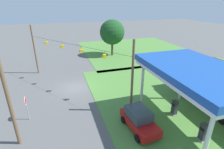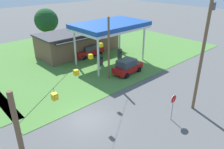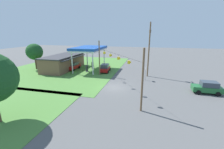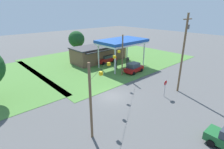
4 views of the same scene
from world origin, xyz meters
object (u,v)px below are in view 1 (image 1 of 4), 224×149
gas_station_canopy (197,73)px  tree_west_verge (112,32)px  car_at_pumps_front (139,119)px  fuel_pump_far (203,133)px  car_at_pumps_rear (219,106)px  stop_sign_roadside (26,103)px  fuel_pump_near (175,108)px  utility_pole_main (1,72)px

gas_station_canopy → tree_west_verge: bearing=178.9°
gas_station_canopy → car_at_pumps_front: gas_station_canopy is taller
tree_west_verge → fuel_pump_far: bearing=-1.1°
car_at_pumps_rear → tree_west_verge: tree_west_verge is taller
stop_sign_roadside → fuel_pump_far: bearing=-117.7°
fuel_pump_near → fuel_pump_far: (3.77, 0.00, 0.00)m
car_at_pumps_front → fuel_pump_far: bearing=50.9°
utility_pole_main → tree_west_verge: bearing=145.8°
gas_station_canopy → fuel_pump_far: 4.90m
gas_station_canopy → utility_pole_main: utility_pole_main is taller
fuel_pump_far → car_at_pumps_rear: size_ratio=0.33×
utility_pole_main → car_at_pumps_rear: bearing=85.0°
car_at_pumps_rear → utility_pole_main: (-1.65, -18.67, 5.33)m
fuel_pump_far → tree_west_verge: tree_west_verge is taller
fuel_pump_far → car_at_pumps_rear: bearing=120.2°
fuel_pump_near → stop_sign_roadside: 14.44m
fuel_pump_near → car_at_pumps_front: car_at_pumps_front is taller
car_at_pumps_rear → utility_pole_main: bearing=86.5°
gas_station_canopy → car_at_pumps_front: (-1.04, -4.35, -4.32)m
stop_sign_roadside → tree_west_verge: bearing=-37.7°
car_at_pumps_front → car_at_pumps_rear: (0.40, 8.68, -0.05)m
gas_station_canopy → fuel_pump_far: (1.88, -0.00, -4.53)m
car_at_pumps_front → stop_sign_roadside: 10.60m
fuel_pump_far → utility_pole_main: utility_pole_main is taller
gas_station_canopy → stop_sign_roadside: size_ratio=4.02×
utility_pole_main → tree_west_verge: (-21.80, 14.81, -1.42)m
fuel_pump_far → tree_west_verge: (-25.97, 0.48, 4.06)m
car_at_pumps_front → tree_west_verge: size_ratio=0.59×
tree_west_verge → fuel_pump_near: bearing=-1.2°
fuel_pump_near → utility_pole_main: bearing=-91.6°
car_at_pumps_rear → gas_station_canopy: bearing=99.9°
utility_pole_main → fuel_pump_near: bearing=88.4°
gas_station_canopy → tree_west_verge: size_ratio=1.36×
fuel_pump_far → stop_sign_roadside: (-7.33, -13.95, 1.04)m
fuel_pump_far → car_at_pumps_front: (-2.92, -4.34, 0.20)m
gas_station_canopy → utility_pole_main: 14.55m
car_at_pumps_rear → stop_sign_roadside: 18.93m
fuel_pump_far → stop_sign_roadside: bearing=-117.7°
fuel_pump_far → utility_pole_main: (-4.17, -14.34, 5.49)m
fuel_pump_near → fuel_pump_far: 3.77m
fuel_pump_near → stop_sign_roadside: size_ratio=0.65×
gas_station_canopy → stop_sign_roadside: 15.38m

